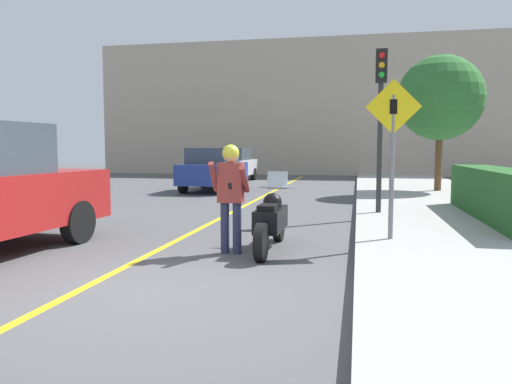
{
  "coord_description": "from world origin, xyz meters",
  "views": [
    {
      "loc": [
        2.62,
        -5.38,
        1.69
      ],
      "look_at": [
        0.94,
        2.83,
        0.94
      ],
      "focal_mm": 35.0,
      "sensor_mm": 36.0,
      "label": 1
    }
  ],
  "objects": [
    {
      "name": "ground_plane",
      "position": [
        0.0,
        0.0,
        0.0
      ],
      "size": [
        80.0,
        80.0,
        0.0
      ],
      "primitive_type": "plane",
      "color": "#4C4C4F"
    },
    {
      "name": "sidewalk_curb",
      "position": [
        4.8,
        4.0,
        0.08
      ],
      "size": [
        4.4,
        44.0,
        0.16
      ],
      "color": "#9E9E99",
      "rests_on": "ground"
    },
    {
      "name": "road_center_line",
      "position": [
        -0.6,
        6.0,
        0.0
      ],
      "size": [
        0.12,
        36.0,
        0.01
      ],
      "color": "yellow",
      "rests_on": "ground"
    },
    {
      "name": "building_backdrop",
      "position": [
        0.0,
        26.0,
        4.19
      ],
      "size": [
        28.0,
        1.2,
        8.37
      ],
      "color": "#B2A38E",
      "rests_on": "ground"
    },
    {
      "name": "motorcycle",
      "position": [
        1.23,
        2.64,
        0.49
      ],
      "size": [
        0.62,
        2.27,
        1.27
      ],
      "color": "black",
      "rests_on": "ground"
    },
    {
      "name": "person_biker",
      "position": [
        0.65,
        2.25,
        1.07
      ],
      "size": [
        0.59,
        0.48,
        1.74
      ],
      "color": "#282D4C",
      "rests_on": "ground"
    },
    {
      "name": "crossing_sign",
      "position": [
        3.18,
        3.21,
        1.76
      ],
      "size": [
        0.91,
        0.08,
        2.66
      ],
      "color": "slate",
      "rests_on": "sidewalk_curb"
    },
    {
      "name": "traffic_light",
      "position": [
        3.12,
        6.73,
        2.8
      ],
      "size": [
        0.26,
        0.3,
        3.81
      ],
      "color": "#2D2D30",
      "rests_on": "sidewalk_curb"
    },
    {
      "name": "hedge_row",
      "position": [
        5.6,
        6.2,
        0.7
      ],
      "size": [
        0.9,
        5.84,
        1.08
      ],
      "color": "#235623",
      "rests_on": "sidewalk_curb"
    },
    {
      "name": "street_tree",
      "position": [
        5.45,
        13.46,
        3.45
      ],
      "size": [
        3.01,
        3.01,
        4.8
      ],
      "color": "brown",
      "rests_on": "sidewalk_curb"
    },
    {
      "name": "parked_car_blue",
      "position": [
        -2.94,
        13.52,
        0.86
      ],
      "size": [
        1.88,
        4.2,
        1.68
      ],
      "color": "black",
      "rests_on": "ground"
    },
    {
      "name": "parked_car_silver",
      "position": [
        -3.61,
        19.01,
        0.86
      ],
      "size": [
        1.88,
        4.2,
        1.68
      ],
      "color": "black",
      "rests_on": "ground"
    }
  ]
}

